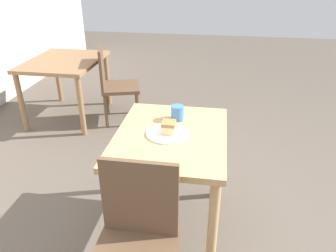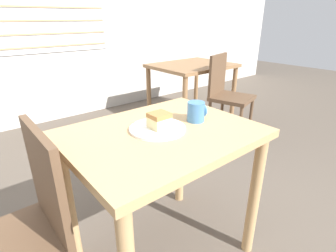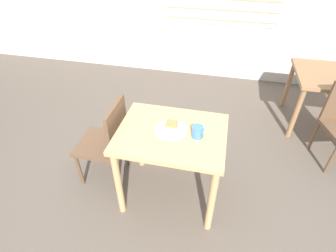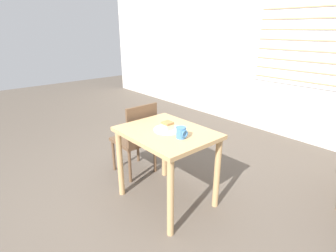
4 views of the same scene
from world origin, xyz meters
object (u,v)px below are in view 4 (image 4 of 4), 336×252
(cake_slice, at_px, (168,126))
(coffee_mug, at_px, (182,133))
(plate, at_px, (168,129))
(chair_near_window, at_px, (137,137))
(dining_table_near, at_px, (167,144))

(cake_slice, bearing_deg, coffee_mug, -7.15)
(coffee_mug, bearing_deg, plate, 171.13)
(chair_near_window, bearing_deg, coffee_mug, 83.54)
(dining_table_near, bearing_deg, chair_near_window, 172.60)
(plate, distance_m, coffee_mug, 0.23)
(dining_table_near, distance_m, cake_slice, 0.19)
(chair_near_window, bearing_deg, dining_table_near, 82.60)
(dining_table_near, relative_size, coffee_mug, 8.72)
(dining_table_near, xyz_separation_m, plate, (-0.01, 0.02, 0.14))
(chair_near_window, relative_size, coffee_mug, 8.76)
(plate, xyz_separation_m, coffee_mug, (0.23, -0.04, 0.05))
(plate, distance_m, cake_slice, 0.04)
(dining_table_near, bearing_deg, coffee_mug, -3.65)
(chair_near_window, relative_size, plate, 3.31)
(dining_table_near, bearing_deg, plate, 113.43)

